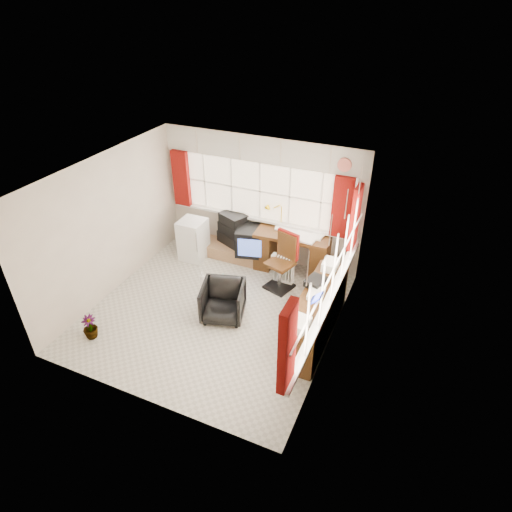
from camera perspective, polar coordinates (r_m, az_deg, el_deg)
The scene contains 20 objects.
ground at distance 7.46m, azimuth -5.57°, elevation -7.44°, with size 4.00×4.00×0.00m, color beige.
room_walls at distance 6.60m, azimuth -6.25°, elevation 2.58°, with size 4.00×4.00×4.00m.
window_back at distance 8.39m, azimuth 0.44°, elevation 5.40°, with size 3.70×0.12×3.60m.
window_right at distance 6.31m, azimuth 9.72°, elevation -5.37°, with size 0.12×3.70×3.60m.
curtains at distance 7.02m, azimuth 4.10°, elevation 4.21°, with size 3.83×3.83×1.15m.
overhead_cabinets at distance 6.71m, azimuth 4.98°, elevation 10.31°, with size 3.98×3.98×0.48m.
desk at distance 8.28m, azimuth 4.95°, elevation 0.95°, with size 1.45×0.77×0.86m.
desk_lamp at distance 8.20m, azimuth 3.42°, elevation 6.04°, with size 0.19×0.18×0.44m.
task_chair at distance 7.75m, azimuth 3.76°, elevation -0.34°, with size 0.57×0.59×1.09m.
office_chair at distance 7.16m, azimuth -4.42°, elevation -6.03°, with size 0.69×0.71×0.64m, color black.
radiator at distance 8.00m, azimuth 3.74°, elevation -2.14°, with size 0.39×0.17×0.58m.
credenza at distance 6.85m, azimuth 8.00°, elevation -7.68°, with size 0.50×2.00×0.85m.
file_tray at distance 6.82m, azimuth 7.96°, elevation -3.42°, with size 0.26×0.33×0.11m, color black.
tv_bench at distance 8.83m, azimuth -3.44°, elevation 0.69°, with size 1.40×0.50×0.25m, color #9A714D.
crt_tv at distance 8.38m, azimuth -0.54°, elevation 2.05°, with size 0.71×0.68×0.54m.
hifi_stack at distance 8.70m, azimuth -2.99°, elevation 3.53°, with size 0.74×0.62×0.66m.
mini_fridge at distance 8.71m, azimuth -8.36°, elevation 2.20°, with size 0.50×0.51×0.84m.
spray_bottle_a at distance 8.04m, azimuth -7.19°, elevation -2.97°, with size 0.11×0.11×0.28m, color white.
spray_bottle_b at distance 8.06m, azimuth -4.42°, elevation -3.00°, with size 0.09×0.10×0.21m, color #81C1BA.
flower_vase at distance 7.32m, azimuth -21.27°, elevation -8.80°, with size 0.23×0.23×0.41m, color black.
Camera 1 is at (2.94, -4.91, 4.78)m, focal length 30.00 mm.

